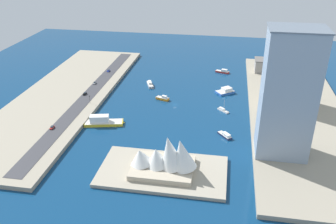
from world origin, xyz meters
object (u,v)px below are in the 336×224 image
sailboat_small_white (223,110)px  sedan_silver (95,83)px  office_block_beige (294,82)px  carpark_squat_concrete (269,65)px  ferry_yellow_fast (102,121)px  traffic_light_waterfront (90,98)px  pickup_red (52,127)px  hatchback_blue (108,71)px  catamaran_blue (225,91)px  suv_black (85,93)px  tugboat_red (223,71)px  opera_landmark (166,157)px  yacht_sleek_gray (150,84)px  patrol_launch_navy (225,135)px  water_taxi_orange (163,98)px  tower_tall_glass (288,95)px

sailboat_small_white → sedan_silver: 117.13m
office_block_beige → carpark_squat_concrete: office_block_beige is taller
ferry_yellow_fast → traffic_light_waterfront: bearing=-54.4°
pickup_red → hatchback_blue: bearing=-91.1°
sailboat_small_white → sedan_silver: (113.21, -29.94, 2.84)m
carpark_squat_concrete → hatchback_blue: size_ratio=5.79×
catamaran_blue → suv_black: size_ratio=3.62×
tugboat_red → opera_landmark: bearing=81.4°
hatchback_blue → sedan_silver: size_ratio=1.07×
carpark_squat_concrete → sedan_silver: carpark_squat_concrete is taller
catamaran_blue → opera_landmark: size_ratio=0.45×
yacht_sleek_gray → pickup_red: pickup_red is taller
sailboat_small_white → catamaran_blue: bearing=-91.5°
patrol_launch_navy → carpark_squat_concrete: (-36.98, -127.07, 7.66)m
patrol_launch_navy → office_block_beige: (-48.35, -54.19, 20.40)m
sailboat_small_white → office_block_beige: bearing=-163.1°
suv_black → opera_landmark: opera_landmark is taller
tugboat_red → yacht_sleek_gray: size_ratio=0.90×
water_taxi_orange → carpark_squat_concrete: 116.89m
sedan_silver → pickup_red: bearing=89.9°
yacht_sleek_gray → suv_black: size_ratio=3.31×
tugboat_red → hatchback_blue: (108.17, 22.97, 2.42)m
catamaran_blue → tower_tall_glass: 106.20m
sailboat_small_white → yacht_sleek_gray: (65.73, -40.83, 0.43)m
carpark_squat_concrete → traffic_light_waterfront: size_ratio=4.10×
sedan_silver → opera_landmark: opera_landmark is taller
office_block_beige → suv_black: (164.13, 9.45, -17.77)m
sailboat_small_white → opera_landmark: bearing=71.3°
ferry_yellow_fast → sedan_silver: 72.15m
sedan_silver → tugboat_red: bearing=-153.3°
pickup_red → traffic_light_waterfront: bearing=-103.9°
catamaran_blue → tower_tall_glass: tower_tall_glass is taller
ferry_yellow_fast → office_block_beige: office_block_beige is taller
office_block_beige → sedan_silver: 165.90m
sedan_silver → yacht_sleek_gray: bearing=-167.1°
patrol_launch_navy → ferry_yellow_fast: 86.52m
carpark_squat_concrete → pickup_red: size_ratio=6.07×
carpark_squat_concrete → hatchback_blue: (150.99, 26.03, -5.04)m
catamaran_blue → sedan_silver: catamaran_blue is taller
patrol_launch_navy → hatchback_blue: hatchback_blue is taller
opera_landmark → pickup_red: bearing=-21.5°
tugboat_red → hatchback_blue: hatchback_blue is taller
yacht_sleek_gray → carpark_squat_concrete: size_ratio=0.60×
tugboat_red → office_block_beige: office_block_beige is taller
office_block_beige → suv_black: office_block_beige is taller
sailboat_small_white → sedan_silver: sailboat_small_white is taller
tower_tall_glass → carpark_squat_concrete: bearing=-91.6°
sailboat_small_white → opera_landmark: size_ratio=0.25×
sailboat_small_white → office_block_beige: office_block_beige is taller
tugboat_red → opera_landmark: 173.22m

